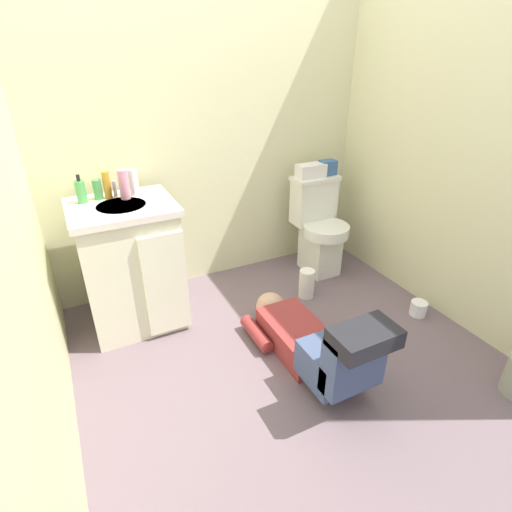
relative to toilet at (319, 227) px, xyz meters
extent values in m
cube|color=#6B5960|center=(-0.74, -0.80, -0.39)|extent=(2.83, 3.20, 0.04)
cube|color=beige|center=(-0.74, 0.34, 0.83)|extent=(2.49, 0.08, 2.40)
cube|color=beige|center=(0.46, -0.80, 0.83)|extent=(0.08, 2.20, 2.40)
cube|color=silver|center=(0.00, -0.04, -0.18)|extent=(0.22, 0.30, 0.38)
cylinder|color=silver|center=(0.00, -0.10, 0.01)|extent=(0.35, 0.35, 0.08)
cube|color=silver|center=(0.00, 0.09, 0.18)|extent=(0.34, 0.17, 0.34)
cube|color=silver|center=(0.00, 0.09, 0.37)|extent=(0.36, 0.19, 0.03)
cube|color=beige|center=(-1.45, -0.05, 0.02)|extent=(0.56, 0.48, 0.78)
cube|color=silver|center=(-1.45, -0.05, 0.43)|extent=(0.60, 0.52, 0.04)
cylinder|color=silver|center=(-1.45, -0.07, 0.43)|extent=(0.28, 0.28, 0.05)
cube|color=beige|center=(-1.30, -0.31, 0.00)|extent=(0.26, 0.03, 0.66)
cylinder|color=silver|center=(-1.45, 0.09, 0.50)|extent=(0.02, 0.02, 0.10)
cube|color=maroon|center=(-0.66, -0.77, -0.28)|extent=(0.29, 0.52, 0.17)
sphere|color=tan|center=(-0.66, -0.44, -0.27)|extent=(0.19, 0.19, 0.19)
cube|color=#404E72|center=(-0.66, -1.13, -0.19)|extent=(0.31, 0.28, 0.20)
cube|color=#404E72|center=(-0.66, -1.27, -0.07)|extent=(0.31, 0.12, 0.32)
cube|color=black|center=(-0.66, -1.31, 0.11)|extent=(0.31, 0.19, 0.09)
cylinder|color=maroon|center=(-0.85, -0.61, -0.31)|extent=(0.08, 0.30, 0.08)
cube|color=silver|center=(-0.05, 0.09, 0.43)|extent=(0.22, 0.11, 0.10)
cube|color=#33598C|center=(0.10, 0.09, 0.44)|extent=(0.12, 0.09, 0.11)
cylinder|color=#4A9F4F|center=(-1.64, 0.07, 0.52)|extent=(0.06, 0.06, 0.13)
cylinder|color=black|center=(-1.64, 0.07, 0.60)|extent=(0.02, 0.02, 0.04)
cylinder|color=#48994D|center=(-1.55, 0.09, 0.51)|extent=(0.05, 0.05, 0.12)
cylinder|color=gold|center=(-1.49, 0.08, 0.53)|extent=(0.04, 0.04, 0.16)
cylinder|color=pink|center=(-1.41, 0.03, 0.54)|extent=(0.06, 0.06, 0.17)
cylinder|color=white|center=(-1.34, 0.07, 0.53)|extent=(0.05, 0.05, 0.16)
cylinder|color=white|center=(-0.30, -0.32, -0.26)|extent=(0.11, 0.11, 0.21)
cylinder|color=white|center=(0.26, -0.85, -0.32)|extent=(0.11, 0.11, 0.10)
camera|label=1|loc=(-1.73, -2.36, 1.27)|focal=28.14mm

